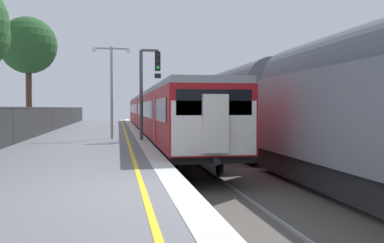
{
  "coord_description": "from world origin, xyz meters",
  "views": [
    {
      "loc": [
        -0.84,
        -8.42,
        1.65
      ],
      "look_at": [
        1.83,
        7.01,
        1.15
      ],
      "focal_mm": 40.11,
      "sensor_mm": 36.0,
      "label": 1
    }
  ],
  "objects_px": {
    "signal_gantry": "(147,83)",
    "platform_lamp_mid": "(112,84)",
    "background_tree_left": "(29,47)",
    "commuter_train_at_platform": "(155,113)",
    "freight_train_adjacent_track": "(281,107)"
  },
  "relations": [
    {
      "from": "platform_lamp_mid",
      "to": "background_tree_left",
      "type": "bearing_deg",
      "value": 126.39
    },
    {
      "from": "platform_lamp_mid",
      "to": "commuter_train_at_platform",
      "type": "bearing_deg",
      "value": 73.03
    },
    {
      "from": "commuter_train_at_platform",
      "to": "signal_gantry",
      "type": "relative_size",
      "value": 9.14
    },
    {
      "from": "signal_gantry",
      "to": "background_tree_left",
      "type": "bearing_deg",
      "value": 130.26
    },
    {
      "from": "freight_train_adjacent_track",
      "to": "background_tree_left",
      "type": "height_order",
      "value": "background_tree_left"
    },
    {
      "from": "freight_train_adjacent_track",
      "to": "signal_gantry",
      "type": "xyz_separation_m",
      "value": [
        -5.47,
        4.58,
        1.23
      ]
    },
    {
      "from": "platform_lamp_mid",
      "to": "background_tree_left",
      "type": "xyz_separation_m",
      "value": [
        -5.7,
        7.73,
        2.89
      ]
    },
    {
      "from": "signal_gantry",
      "to": "platform_lamp_mid",
      "type": "distance_m",
      "value": 2.11
    },
    {
      "from": "commuter_train_at_platform",
      "to": "platform_lamp_mid",
      "type": "relative_size",
      "value": 8.69
    },
    {
      "from": "signal_gantry",
      "to": "platform_lamp_mid",
      "type": "xyz_separation_m",
      "value": [
        -1.79,
        1.12,
        0.02
      ]
    },
    {
      "from": "commuter_train_at_platform",
      "to": "background_tree_left",
      "type": "xyz_separation_m",
      "value": [
        -8.95,
        -2.93,
        4.56
      ]
    },
    {
      "from": "commuter_train_at_platform",
      "to": "platform_lamp_mid",
      "type": "xyz_separation_m",
      "value": [
        -3.25,
        -10.66,
        1.67
      ]
    },
    {
      "from": "commuter_train_at_platform",
      "to": "freight_train_adjacent_track",
      "type": "distance_m",
      "value": 16.84
    },
    {
      "from": "commuter_train_at_platform",
      "to": "freight_train_adjacent_track",
      "type": "height_order",
      "value": "freight_train_adjacent_track"
    },
    {
      "from": "commuter_train_at_platform",
      "to": "background_tree_left",
      "type": "relative_size",
      "value": 5.4
    }
  ]
}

